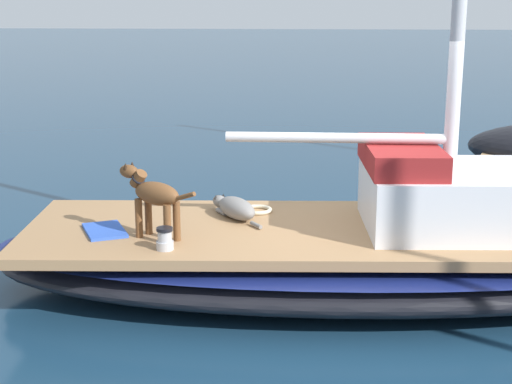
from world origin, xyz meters
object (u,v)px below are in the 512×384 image
deck_winch (165,239)px  coiled_rope (257,210)px  sailboat_main (354,258)px  dog_grey (235,208)px  dog_brown (153,195)px  deck_towel (105,230)px

deck_winch → coiled_rope: size_ratio=0.65×
sailboat_main → dog_grey: 1.34m
dog_brown → deck_towel: dog_brown is taller
dog_brown → coiled_rope: dog_brown is taller
dog_brown → deck_winch: (0.34, 0.16, -0.32)m
dog_grey → deck_towel: bearing=-64.6°
dog_grey → deck_towel: dog_grey is taller
sailboat_main → deck_towel: deck_towel is taller
dog_brown → coiled_rope: 1.41m
deck_towel → deck_winch: bearing=54.1°
dog_brown → deck_winch: size_ratio=3.99×
sailboat_main → deck_winch: size_ratio=35.03×
sailboat_main → dog_brown: size_ratio=8.78×
deck_winch → coiled_rope: bearing=150.1°
coiled_rope → deck_towel: size_ratio=0.58×
deck_winch → coiled_rope: (-1.32, 0.76, -0.08)m
dog_brown → deck_winch: bearing=25.5°
deck_winch → dog_grey: bearing=153.4°
sailboat_main → deck_winch: deck_winch is taller
deck_winch → deck_towel: (-0.50, -0.69, -0.08)m
coiled_rope → deck_towel: bearing=-60.4°
sailboat_main → dog_grey: bearing=-102.4°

